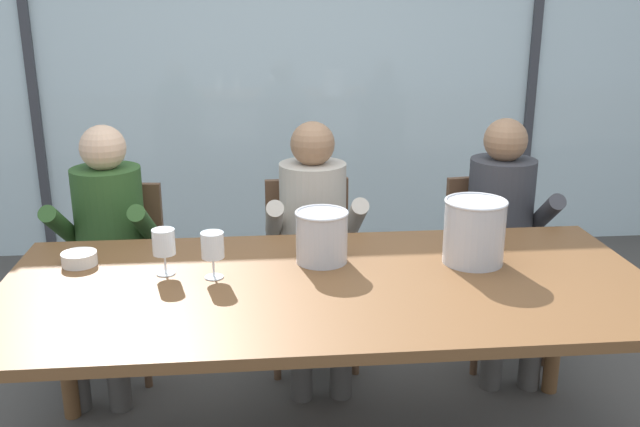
# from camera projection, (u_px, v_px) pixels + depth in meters

# --- Properties ---
(ground) EXTENTS (14.00, 14.00, 0.00)m
(ground) POSITION_uv_depth(u_px,v_px,m) (308.00, 343.00, 3.70)
(ground) COLOR #4C4742
(window_glass_panel) EXTENTS (7.56, 0.03, 2.60)m
(window_glass_panel) POSITION_uv_depth(u_px,v_px,m) (290.00, 66.00, 4.75)
(window_glass_panel) COLOR silver
(window_glass_panel) RESTS_ON ground
(window_mullion_left) EXTENTS (0.06, 0.06, 2.60)m
(window_mullion_left) POSITION_uv_depth(u_px,v_px,m) (31.00, 69.00, 4.58)
(window_mullion_left) COLOR #38383D
(window_mullion_left) RESTS_ON ground
(window_mullion_right) EXTENTS (0.06, 0.06, 2.60)m
(window_mullion_right) POSITION_uv_depth(u_px,v_px,m) (533.00, 64.00, 4.89)
(window_mullion_right) COLOR #38383D
(window_mullion_right) RESTS_ON ground
(hillside_vineyard) EXTENTS (13.56, 2.40, 1.52)m
(hillside_vineyard) POSITION_uv_depth(u_px,v_px,m) (276.00, 88.00, 7.93)
(hillside_vineyard) COLOR #386633
(hillside_vineyard) RESTS_ON ground
(dining_table) EXTENTS (2.36, 1.07, 0.78)m
(dining_table) POSITION_uv_depth(u_px,v_px,m) (329.00, 299.00, 2.54)
(dining_table) COLOR brown
(dining_table) RESTS_ON ground
(chair_near_curtain) EXTENTS (0.49, 0.49, 0.89)m
(chair_near_curtain) POSITION_uv_depth(u_px,v_px,m) (117.00, 261.00, 3.42)
(chair_near_curtain) COLOR brown
(chair_near_curtain) RESTS_ON ground
(chair_left_of_center) EXTENTS (0.46, 0.46, 0.89)m
(chair_left_of_center) POSITION_uv_depth(u_px,v_px,m) (309.00, 255.00, 3.50)
(chair_left_of_center) COLOR brown
(chair_left_of_center) RESTS_ON ground
(chair_center) EXTENTS (0.49, 0.49, 0.89)m
(chair_center) POSITION_uv_depth(u_px,v_px,m) (491.00, 251.00, 3.56)
(chair_center) COLOR brown
(chair_center) RESTS_ON ground
(person_olive_shirt) EXTENTS (0.48, 0.63, 1.20)m
(person_olive_shirt) POSITION_uv_depth(u_px,v_px,m) (106.00, 238.00, 3.23)
(person_olive_shirt) COLOR #2D5123
(person_olive_shirt) RESTS_ON ground
(person_beige_jumper) EXTENTS (0.46, 0.61, 1.20)m
(person_beige_jumper) POSITION_uv_depth(u_px,v_px,m) (314.00, 232.00, 3.31)
(person_beige_jumper) COLOR #B7AD9E
(person_beige_jumper) RESTS_ON ground
(person_charcoal_jacket) EXTENTS (0.49, 0.63, 1.20)m
(person_charcoal_jacket) POSITION_uv_depth(u_px,v_px,m) (503.00, 226.00, 3.40)
(person_charcoal_jacket) COLOR #38383D
(person_charcoal_jacket) RESTS_ON ground
(ice_bucket_primary) EXTENTS (0.21, 0.21, 0.20)m
(ice_bucket_primary) POSITION_uv_depth(u_px,v_px,m) (322.00, 236.00, 2.69)
(ice_bucket_primary) COLOR #B7B7BC
(ice_bucket_primary) RESTS_ON dining_table
(ice_bucket_secondary) EXTENTS (0.24, 0.24, 0.25)m
(ice_bucket_secondary) POSITION_uv_depth(u_px,v_px,m) (474.00, 231.00, 2.67)
(ice_bucket_secondary) COLOR #B7B7BC
(ice_bucket_secondary) RESTS_ON dining_table
(tasting_bowl) EXTENTS (0.13, 0.13, 0.05)m
(tasting_bowl) POSITION_uv_depth(u_px,v_px,m) (79.00, 259.00, 2.68)
(tasting_bowl) COLOR silver
(tasting_bowl) RESTS_ON dining_table
(wine_glass_by_left_taster) EXTENTS (0.08, 0.08, 0.17)m
(wine_glass_by_left_taster) POSITION_uv_depth(u_px,v_px,m) (213.00, 247.00, 2.53)
(wine_glass_by_left_taster) COLOR silver
(wine_glass_by_left_taster) RESTS_ON dining_table
(wine_glass_near_bucket) EXTENTS (0.08, 0.08, 0.17)m
(wine_glass_near_bucket) POSITION_uv_depth(u_px,v_px,m) (164.00, 244.00, 2.56)
(wine_glass_near_bucket) COLOR silver
(wine_glass_near_bucket) RESTS_ON dining_table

